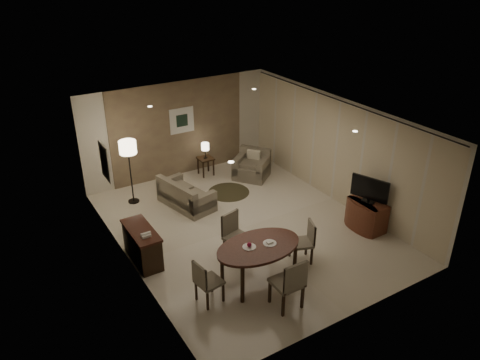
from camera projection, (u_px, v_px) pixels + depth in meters
room_shell at (235, 169)px, 10.69m from camera, size 5.50×7.00×2.70m
taupe_accent at (179, 129)px, 13.05m from camera, size 3.96×0.03×2.70m
curtain_wall at (336, 152)px, 11.65m from camera, size 0.08×6.70×2.58m
curtain_rod at (341, 101)px, 11.07m from camera, size 0.03×6.80×0.03m
art_back_frame at (182, 120)px, 12.97m from camera, size 0.72×0.03×0.72m
art_back_canvas at (182, 121)px, 12.96m from camera, size 0.34×0.01×0.34m
art_left_frame at (105, 162)px, 9.81m from camera, size 0.03×0.60×0.80m
art_left_canvas at (105, 162)px, 9.82m from camera, size 0.01×0.46×0.64m
downlight_nl at (231, 162)px, 7.76m from camera, size 0.10×0.10×0.01m
downlight_nr at (355, 131)px, 9.07m from camera, size 0.10×0.10×0.01m
downlight_fl at (150, 106)px, 10.52m from camera, size 0.10×0.10×0.01m
downlight_fr at (254, 89)px, 11.83m from camera, size 0.10×0.10×0.01m
console_desk at (142, 245)px, 9.65m from camera, size 0.48×1.20×0.75m
telephone at (146, 234)px, 9.23m from camera, size 0.20×0.14×0.09m
tv_cabinet at (367, 215)px, 10.81m from camera, size 0.48×0.90×0.70m
flat_tv at (370, 189)px, 10.50m from camera, size 0.36×0.85×0.60m
dining_table at (258, 263)px, 9.04m from camera, size 1.73×1.08×0.81m
chair_near at (287, 282)px, 8.35m from camera, size 0.52×0.52×1.05m
chair_far at (238, 238)px, 9.68m from camera, size 0.59×0.59×1.00m
chair_left at (209, 281)px, 8.49m from camera, size 0.49×0.49×0.89m
chair_right at (301, 242)px, 9.61m from camera, size 0.56×0.56×0.90m
plate_a at (249, 247)px, 8.81m from camera, size 0.26×0.26×0.02m
plate_b at (270, 243)px, 8.93m from camera, size 0.26×0.26×0.02m
fruit_apple at (249, 245)px, 8.79m from camera, size 0.09×0.09×0.09m
napkin at (270, 242)px, 8.92m from camera, size 0.12×0.08×0.03m
round_rug at (229, 192)px, 12.56m from camera, size 1.11×1.11×0.01m
sofa at (186, 193)px, 11.76m from camera, size 1.64×1.06×0.71m
armchair at (252, 165)px, 13.21m from camera, size 1.22×1.23×0.80m
side_table at (206, 166)px, 13.44m from camera, size 0.41×0.41×0.52m
table_lamp at (205, 150)px, 13.22m from camera, size 0.22×0.22×0.50m
floor_lamp at (131, 172)px, 11.72m from camera, size 0.42×0.42×1.68m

